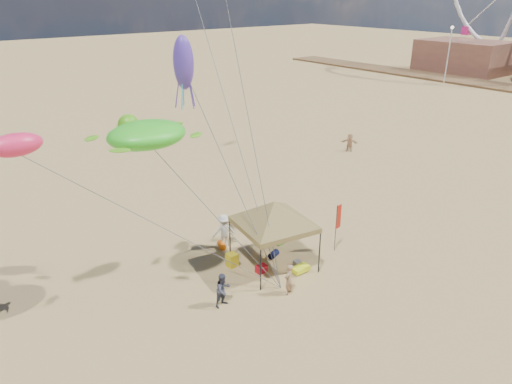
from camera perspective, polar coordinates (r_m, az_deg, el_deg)
ground at (r=22.98m, az=4.77°, el=-11.54°), size 280.00×280.00×0.00m
canopy_tent at (r=23.17m, az=2.19°, el=-1.46°), size 6.55×6.55×4.10m
feather_flag at (r=25.64m, az=9.75°, el=-3.24°), size 0.41×0.08×2.69m
cooler_red at (r=24.08m, az=0.64°, el=-9.13°), size 0.54×0.38×0.38m
cooler_blue at (r=27.93m, az=2.59°, el=-4.35°), size 0.54×0.38×0.38m
bag_navy at (r=25.34m, az=2.12°, el=-7.42°), size 0.69×0.54×0.36m
bag_orange at (r=26.23m, az=-4.11°, el=-6.34°), size 0.54×0.69×0.36m
chair_green at (r=26.57m, az=2.76°, el=-5.48°), size 0.50×0.50×0.70m
chair_yellow at (r=24.52m, az=-2.89°, el=-8.09°), size 0.50×0.50×0.70m
crate_grey at (r=24.73m, az=4.92°, el=-8.43°), size 0.34×0.30×0.28m
beach_cart at (r=24.17m, az=5.33°, el=-9.09°), size 0.90×0.50×0.24m
person_near_a at (r=22.28m, az=3.92°, el=-10.35°), size 0.66×0.57×1.53m
person_near_b at (r=21.51m, az=-3.93°, el=-11.57°), size 0.85×0.70×1.61m
person_near_c at (r=26.05m, az=-3.84°, el=-4.63°), size 1.39×1.07×1.90m
person_far_c at (r=42.49m, az=11.10°, el=5.82°), size 1.18×1.51×1.60m
building_north at (r=91.90m, az=23.55°, el=14.60°), size 10.00×14.00×5.20m
lamp_north at (r=79.24m, az=22.08°, el=15.91°), size 0.50×0.50×8.25m
turtle_kite at (r=19.69m, az=-12.88°, el=6.67°), size 3.61×3.07×1.08m
fish_kite at (r=20.27m, az=-26.75°, el=5.03°), size 2.25×1.69×0.90m
squid_kite at (r=21.66m, az=-8.64°, el=15.00°), size 1.10×1.10×2.33m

